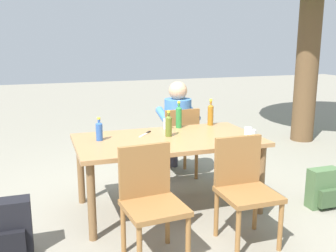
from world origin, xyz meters
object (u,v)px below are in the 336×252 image
(table_knife, at_px, (146,134))
(chair_near_left, at_px, (150,197))
(cup_glass, at_px, (248,132))
(bottle_green, at_px, (179,116))
(bottle_olive, at_px, (169,125))
(cup_steel, at_px, (167,124))
(backpack_by_far_side, at_px, (10,230))
(dining_table, at_px, (168,146))
(backpack_by_near_side, at_px, (323,189))
(person_in_white_shirt, at_px, (176,124))
(bottle_blue, at_px, (99,131))
(chair_far_right, at_px, (179,139))
(bottle_amber, at_px, (211,114))
(cup_white, at_px, (252,136))
(chair_near_right, at_px, (244,184))

(table_knife, bearing_deg, chair_near_left, -103.66)
(cup_glass, distance_m, table_knife, 1.02)
(chair_near_left, height_order, bottle_green, bottle_green)
(bottle_olive, relative_size, cup_steel, 2.34)
(backpack_by_far_side, bearing_deg, table_knife, 27.77)
(dining_table, xyz_separation_m, backpack_by_near_side, (1.49, -0.48, -0.45))
(person_in_white_shirt, relative_size, bottle_blue, 5.29)
(bottle_olive, distance_m, bottle_blue, 0.67)
(backpack_by_far_side, bearing_deg, chair_far_right, 33.81)
(cup_glass, bearing_deg, chair_far_right, 110.84)
(bottle_amber, xyz_separation_m, cup_white, (0.07, -0.77, -0.07))
(dining_table, relative_size, table_knife, 9.09)
(chair_near_right, height_order, backpack_by_far_side, chair_near_right)
(cup_steel, relative_size, backpack_by_near_side, 0.28)
(backpack_by_far_side, bearing_deg, bottle_olive, 19.26)
(bottle_amber, bearing_deg, chair_far_right, 121.68)
(bottle_olive, height_order, cup_steel, bottle_olive)
(cup_white, relative_size, table_knife, 0.57)
(bottle_green, height_order, table_knife, bottle_green)
(dining_table, relative_size, backpack_by_far_side, 3.86)
(chair_far_right, height_order, person_in_white_shirt, person_in_white_shirt)
(table_knife, bearing_deg, cup_white, -34.38)
(cup_glass, height_order, backpack_by_near_side, cup_glass)
(bottle_blue, relative_size, backpack_by_near_side, 0.56)
(bottle_olive, xyz_separation_m, bottle_green, (0.22, 0.32, 0.02))
(chair_near_right, xyz_separation_m, bottle_olive, (-0.37, 0.85, 0.35))
(dining_table, xyz_separation_m, table_knife, (-0.16, 0.23, 0.08))
(chair_near_left, bearing_deg, backpack_by_far_side, 162.23)
(chair_far_right, bearing_deg, bottle_green, -110.21)
(chair_near_left, bearing_deg, person_in_white_shirt, 64.37)
(bottle_olive, distance_m, bottle_green, 0.39)
(person_in_white_shirt, bearing_deg, bottle_green, -106.11)
(cup_steel, height_order, table_knife, cup_steel)
(person_in_white_shirt, height_order, backpack_by_far_side, person_in_white_shirt)
(person_in_white_shirt, relative_size, cup_white, 10.56)
(bottle_blue, height_order, cup_steel, bottle_blue)
(bottle_amber, bearing_deg, cup_glass, -77.14)
(chair_near_left, bearing_deg, cup_glass, 26.92)
(chair_near_left, distance_m, cup_steel, 1.31)
(bottle_blue, bearing_deg, cup_steel, 18.67)
(bottle_blue, relative_size, cup_steel, 2.01)
(dining_table, distance_m, person_in_white_shirt, 0.98)
(bottle_green, bearing_deg, backpack_by_far_side, -153.81)
(person_in_white_shirt, height_order, bottle_olive, person_in_white_shirt)
(backpack_by_near_side, bearing_deg, chair_far_right, 130.58)
(chair_near_left, distance_m, bottle_amber, 1.62)
(bottle_amber, relative_size, cup_steel, 2.64)
(chair_near_left, height_order, backpack_by_far_side, chair_near_left)
(dining_table, height_order, person_in_white_shirt, person_in_white_shirt)
(bottle_blue, bearing_deg, bottle_green, 16.31)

